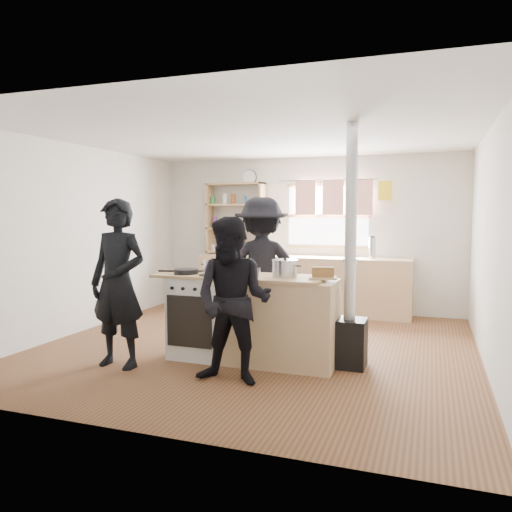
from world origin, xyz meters
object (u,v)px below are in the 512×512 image
(skillet_greens, at_px, (186,271))
(roast_tray, at_px, (245,272))
(stockpot_counter, at_px, (285,268))
(person_far, at_px, (262,269))
(stockpot_stove, at_px, (212,266))
(thermos, at_px, (372,248))
(cooking_island, at_px, (252,318))
(flue_heater, at_px, (349,305))
(person_near_right, at_px, (233,301))
(person_near_left, at_px, (118,283))
(bread_board, at_px, (323,274))

(skillet_greens, xyz_separation_m, roast_tray, (0.67, 0.07, 0.01))
(stockpot_counter, xyz_separation_m, person_far, (-0.56, 0.89, -0.13))
(skillet_greens, height_order, person_far, person_far)
(stockpot_stove, bearing_deg, roast_tray, -11.56)
(stockpot_counter, bearing_deg, thermos, 78.03)
(cooking_island, bearing_deg, stockpot_counter, 1.72)
(roast_tray, bearing_deg, flue_heater, 7.80)
(roast_tray, height_order, person_near_right, person_near_right)
(cooking_island, distance_m, person_near_left, 1.45)
(cooking_island, height_order, stockpot_stove, stockpot_stove)
(bread_board, bearing_deg, stockpot_counter, 178.79)
(cooking_island, xyz_separation_m, skillet_greens, (-0.74, -0.08, 0.49))
(thermos, distance_m, flue_heater, 2.66)
(person_near_right, bearing_deg, roast_tray, 100.81)
(roast_tray, bearing_deg, person_far, 97.85)
(thermos, relative_size, cooking_island, 0.16)
(stockpot_stove, bearing_deg, flue_heater, 2.35)
(stockpot_stove, bearing_deg, person_near_right, -54.43)
(bread_board, xyz_separation_m, flue_heater, (0.25, 0.14, -0.33))
(stockpot_counter, height_order, person_near_right, person_near_right)
(roast_tray, relative_size, stockpot_stove, 1.88)
(flue_heater, height_order, person_near_right, flue_heater)
(roast_tray, relative_size, flue_heater, 0.15)
(thermos, xyz_separation_m, flue_heater, (0.07, -2.63, -0.41))
(stockpot_counter, bearing_deg, flue_heater, 11.55)
(roast_tray, distance_m, person_far, 0.92)
(stockpot_counter, xyz_separation_m, person_near_left, (-1.60, -0.65, -0.15))
(cooking_island, distance_m, stockpot_counter, 0.66)
(stockpot_stove, height_order, person_far, person_far)
(skillet_greens, bearing_deg, person_near_right, -38.16)
(cooking_island, bearing_deg, thermos, 71.09)
(stockpot_stove, relative_size, bread_board, 0.62)
(person_near_left, bearing_deg, stockpot_stove, 47.03)
(thermos, relative_size, person_far, 0.18)
(stockpot_stove, bearing_deg, skillet_greens, -146.27)
(skillet_greens, relative_size, stockpot_counter, 1.17)
(thermos, bearing_deg, person_near_right, -104.04)
(thermos, relative_size, stockpot_counter, 1.18)
(skillet_greens, relative_size, bread_board, 1.00)
(person_near_left, bearing_deg, thermos, 60.07)
(skillet_greens, xyz_separation_m, flue_heater, (1.76, 0.22, -0.31))
(cooking_island, height_order, stockpot_counter, stockpot_counter)
(person_near_right, height_order, person_far, person_far)
(thermos, relative_size, skillet_greens, 1.01)
(person_near_right, bearing_deg, person_far, 98.68)
(thermos, height_order, stockpot_counter, thermos)
(thermos, distance_m, cooking_island, 2.99)
(flue_heater, relative_size, person_near_left, 1.43)
(roast_tray, bearing_deg, skillet_greens, -173.63)
(thermos, distance_m, bread_board, 2.77)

